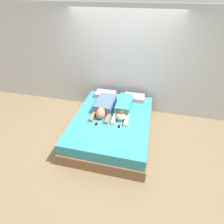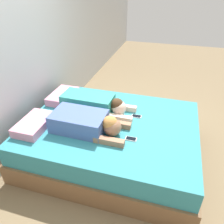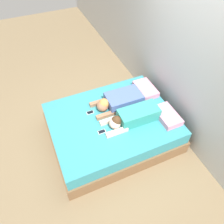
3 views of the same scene
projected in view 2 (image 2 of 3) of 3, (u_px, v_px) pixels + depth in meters
The scene contains 9 objects.
ground_plane at pixel (112, 153), 3.02m from camera, with size 12.00×12.00×0.00m, color #7F6B4C.
wall_back at pixel (14, 53), 2.62m from camera, with size 12.00×0.06×2.60m.
bed at pixel (112, 139), 2.88m from camera, with size 1.71×2.15×0.53m.
pillow_head_left at pixel (34, 124), 2.61m from camera, with size 0.51×0.31×0.10m.
pillow_head_right at pixel (63, 96), 3.22m from camera, with size 0.51×0.31×0.10m.
person_left at pixel (87, 123), 2.54m from camera, with size 0.40×0.91×0.24m.
person_right at pixel (96, 104), 2.91m from camera, with size 0.34×0.98×0.23m.
cell_phone_left at pixel (131, 139), 2.45m from camera, with size 0.07×0.13×0.01m.
cell_phone_right at pixel (137, 116), 2.84m from camera, with size 0.07×0.13×0.01m.
Camera 2 is at (-2.16, -0.63, 2.10)m, focal length 35.00 mm.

